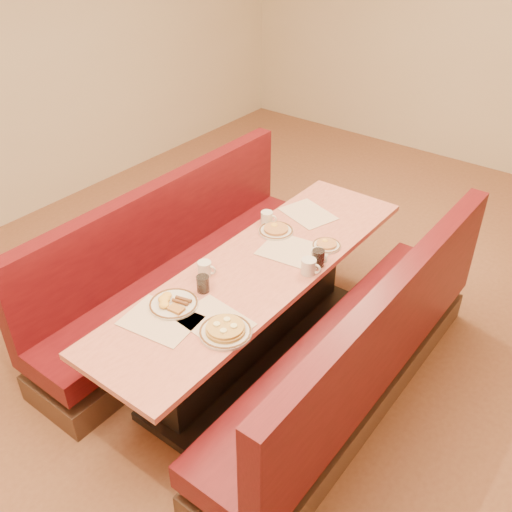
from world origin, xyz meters
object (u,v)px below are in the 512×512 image
Objects in this scene: coffee_mug_d at (267,218)px; soda_tumbler_near at (203,284)px; diner_table at (260,313)px; booth_right at (357,362)px; pancake_plate at (225,330)px; eggs_plate at (173,303)px; coffee_mug_c at (318,256)px; coffee_mug_a at (309,266)px; soda_tumbler_mid at (318,258)px; booth_left at (180,275)px; coffee_mug_b at (205,268)px.

coffee_mug_d is 1.15× the size of soda_tumbler_near.
soda_tumbler_near is at bearing -105.72° from diner_table.
pancake_plate is at bearing -129.40° from booth_right.
coffee_mug_c is (0.42, 0.87, 0.03)m from eggs_plate.
coffee_mug_c is at bearing 60.58° from soda_tumbler_near.
coffee_mug_d is (-0.56, 0.33, -0.00)m from coffee_mug_a.
booth_right is 20.92× the size of coffee_mug_d.
soda_tumbler_near reaches higher than diner_table.
soda_tumbler_mid is at bearing 62.62° from eggs_plate.
booth_left is (-0.73, 0.00, -0.01)m from diner_table.
soda_tumbler_mid reaches higher than soda_tumbler_near.
coffee_mug_a is at bearing 164.30° from booth_right.
soda_tumbler_mid is (0.02, -0.03, 0.01)m from coffee_mug_c.
booth_left reaches higher than diner_table.
diner_table is 8.87× the size of eggs_plate.
coffee_mug_b is at bearing -163.90° from booth_right.
booth_left is at bearing 180.00° from booth_right.
diner_table is 23.98× the size of soda_tumbler_near.
booth_left is 1.13m from soda_tumbler_mid.
coffee_mug_d is (-1.01, 0.45, 0.44)m from booth_right.
coffee_mug_a is 0.11m from soda_tumbler_mid.
coffee_mug_b is 0.71m from soda_tumbler_mid.
booth_right reaches higher than coffee_mug_a.
soda_tumbler_near is at bearing 77.92° from eggs_plate.
soda_tumbler_mid reaches higher than coffee_mug_b.
soda_tumbler_near is at bearing 148.98° from pancake_plate.
diner_table is at bearing 180.00° from booth_right.
diner_table is 22.60× the size of soda_tumbler_mid.
coffee_mug_b reaches higher than coffee_mug_c.
diner_table is at bearing 36.23° from coffee_mug_b.
pancake_plate is (-0.50, -0.61, 0.41)m from booth_right.
booth_left and booth_right have the same top height.
diner_table is at bearing 110.82° from pancake_plate.
booth_right is 8.72× the size of pancake_plate.
coffee_mug_c is (0.26, 0.26, 0.42)m from diner_table.
booth_right is at bearing 0.00° from booth_left.
booth_right is 1.08m from coffee_mug_b.
pancake_plate is at bearing -32.30° from booth_left.
booth_right reaches higher than soda_tumbler_near.
coffee_mug_a is (1.02, 0.13, 0.44)m from booth_left.
coffee_mug_c reaches higher than diner_table.
coffee_mug_a is (0.28, 0.13, 0.43)m from diner_table.
soda_tumbler_near is 0.94× the size of soda_tumbler_mid.
coffee_mug_c is (-0.02, 0.14, -0.01)m from coffee_mug_a.
coffee_mug_c is 0.76m from soda_tumbler_near.
diner_table is at bearing -140.13° from soda_tumbler_mid.
coffee_mug_d is at bearing 96.35° from eggs_plate.
booth_left is 1.46m from booth_right.
eggs_plate reaches higher than diner_table.
diner_table is 0.60m from soda_tumbler_near.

